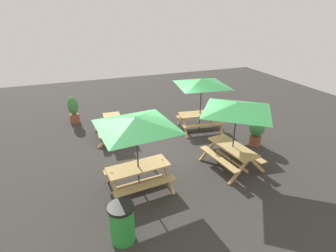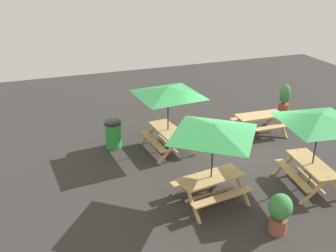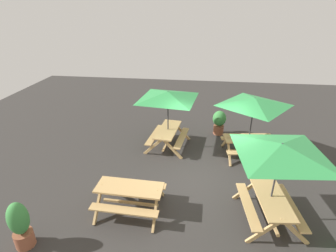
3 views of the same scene
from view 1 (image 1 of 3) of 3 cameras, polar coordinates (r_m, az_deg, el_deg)
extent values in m
plane|color=#33302D|center=(9.92, 0.51, -5.50)|extent=(24.00, 24.00, 0.00)
cube|color=tan|center=(11.45, 6.99, 2.64)|extent=(1.88, 0.93, 0.05)
cube|color=tan|center=(11.09, 7.85, 0.22)|extent=(1.82, 0.49, 0.04)
cube|color=tan|center=(12.04, 6.05, 2.31)|extent=(1.82, 0.49, 0.04)
cube|color=tan|center=(11.04, 3.70, -0.14)|extent=(0.16, 0.80, 0.81)
cube|color=tan|center=(11.69, 2.70, 1.30)|extent=(0.16, 0.80, 0.81)
cube|color=tan|center=(11.56, 11.14, 0.58)|extent=(0.16, 0.80, 0.81)
cube|color=tan|center=(12.17, 9.80, 1.93)|extent=(0.16, 0.80, 0.81)
cube|color=tan|center=(11.65, 6.86, 0.27)|extent=(1.56, 0.27, 0.06)
cylinder|color=#2D2D33|center=(11.31, 7.09, 4.57)|extent=(0.04, 0.04, 2.30)
pyramid|color=green|center=(11.01, 7.36, 9.53)|extent=(2.80, 2.80, 0.28)
cube|color=tan|center=(8.94, 13.91, -4.45)|extent=(0.94, 1.88, 0.05)
cube|color=tan|center=(9.42, 16.27, -5.18)|extent=(0.50, 1.82, 0.04)
cube|color=tan|center=(8.76, 11.00, -6.99)|extent=(0.50, 1.82, 0.04)
cube|color=tan|center=(8.89, 18.78, -8.04)|extent=(0.80, 0.17, 0.81)
cube|color=tan|center=(8.43, 15.27, -9.46)|extent=(0.80, 0.17, 0.81)
cube|color=tan|center=(9.84, 12.34, -3.94)|extent=(0.80, 0.17, 0.81)
cube|color=tan|center=(9.42, 8.91, -4.99)|extent=(0.80, 0.17, 0.81)
cube|color=tan|center=(9.20, 13.59, -7.30)|extent=(0.28, 1.55, 0.06)
cylinder|color=#2D2D33|center=(8.75, 14.18, -2.10)|extent=(0.04, 0.04, 2.30)
pyramid|color=green|center=(8.37, 14.88, 4.11)|extent=(2.26, 2.26, 0.28)
cube|color=tan|center=(7.71, -6.50, -8.85)|extent=(1.86, 0.88, 0.05)
cube|color=tan|center=(7.45, -4.90, -12.82)|extent=(1.82, 0.44, 0.04)
cube|color=tan|center=(8.30, -7.72, -8.63)|extent=(1.82, 0.44, 0.04)
cube|color=tan|center=(7.46, -11.16, -13.94)|extent=(0.14, 0.80, 0.81)
cube|color=tan|center=(8.04, -12.60, -10.95)|extent=(0.14, 0.80, 0.81)
cube|color=tan|center=(7.88, -0.01, -11.10)|extent=(0.14, 0.80, 0.81)
cube|color=tan|center=(8.43, -2.21, -8.50)|extent=(0.14, 0.80, 0.81)
cube|color=tan|center=(8.00, -6.32, -11.97)|extent=(1.56, 0.23, 0.06)
cylinder|color=#2D2D33|center=(7.49, -6.65, -6.22)|extent=(0.04, 0.04, 2.30)
pyramid|color=green|center=(7.03, -7.04, 0.89)|extent=(2.81, 2.81, 0.28)
cube|color=tan|center=(10.92, -11.80, 1.20)|extent=(0.77, 1.82, 0.05)
cube|color=tan|center=(11.10, -8.87, 0.18)|extent=(0.33, 1.81, 0.04)
cube|color=tan|center=(11.01, -14.51, -0.55)|extent=(0.33, 1.81, 0.04)
cube|color=tan|center=(10.41, -9.09, -2.02)|extent=(0.80, 0.09, 0.81)
cube|color=tan|center=(10.34, -13.07, -2.55)|extent=(0.80, 0.09, 0.81)
cube|color=tan|center=(11.82, -10.39, 1.18)|extent=(0.80, 0.09, 0.81)
cube|color=tan|center=(11.76, -13.90, 0.73)|extent=(0.80, 0.09, 0.81)
cube|color=tan|center=(11.13, -11.58, -1.26)|extent=(0.13, 1.56, 0.06)
cylinder|color=green|center=(6.43, -9.93, -20.38)|extent=(0.56, 0.56, 0.90)
cylinder|color=black|center=(6.10, -10.28, -17.10)|extent=(0.59, 0.59, 0.08)
cylinder|color=#935138|center=(13.06, -19.63, 1.60)|extent=(0.44, 0.44, 0.40)
ellipsoid|color=#3D8C42|center=(12.85, -20.02, 4.18)|extent=(0.46, 0.46, 0.86)
cylinder|color=#935138|center=(10.83, 18.42, -2.95)|extent=(0.44, 0.44, 0.40)
ellipsoid|color=#3D8C42|center=(10.61, 18.79, -0.39)|extent=(0.57, 0.57, 0.67)
camera|label=2|loc=(12.63, 63.01, 17.30)|focal=40.00mm
camera|label=3|loc=(9.25, -50.27, 17.98)|focal=28.00mm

